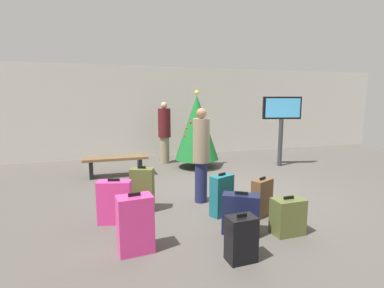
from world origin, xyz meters
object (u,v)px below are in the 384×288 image
at_px(suitcase_4, 115,202).
at_px(suitcase_3, 241,214).
at_px(flight_info_kiosk, 282,117).
at_px(suitcase_1, 288,216).
at_px(waiting_bench, 116,162).
at_px(holiday_tree, 197,127).
at_px(suitcase_6, 222,195).
at_px(suitcase_5, 241,239).
at_px(suitcase_7, 262,198).
at_px(suitcase_0, 135,224).
at_px(suitcase_2, 142,189).
at_px(traveller_0, 201,153).
at_px(traveller_1, 164,131).

bearing_deg(suitcase_4, suitcase_3, -27.84).
relative_size(flight_info_kiosk, suitcase_1, 3.53).
height_order(waiting_bench, suitcase_1, suitcase_1).
relative_size(holiday_tree, suitcase_6, 2.99).
relative_size(waiting_bench, suitcase_1, 2.80).
relative_size(suitcase_1, suitcase_5, 0.94).
height_order(suitcase_1, suitcase_3, suitcase_3).
relative_size(flight_info_kiosk, suitcase_7, 3.02).
xyz_separation_m(waiting_bench, suitcase_1, (2.13, -3.85, -0.11)).
height_order(suitcase_4, suitcase_5, suitcase_4).
height_order(suitcase_0, suitcase_2, suitcase_2).
bearing_deg(traveller_0, suitcase_1, -64.92).
bearing_deg(traveller_0, suitcase_0, -133.01).
bearing_deg(suitcase_1, suitcase_4, 154.63).
bearing_deg(suitcase_0, suitcase_6, 27.36).
bearing_deg(flight_info_kiosk, suitcase_7, -128.02).
relative_size(suitcase_6, suitcase_7, 1.10).
height_order(traveller_1, suitcase_7, traveller_1).
relative_size(holiday_tree, suitcase_4, 3.01).
height_order(suitcase_1, suitcase_6, suitcase_6).
bearing_deg(suitcase_3, suitcase_7, 37.79).
distance_m(suitcase_3, suitcase_4, 1.88).
xyz_separation_m(waiting_bench, suitcase_7, (2.12, -3.18, -0.06)).
height_order(traveller_0, traveller_1, traveller_1).
bearing_deg(suitcase_7, holiday_tree, 89.30).
relative_size(suitcase_2, suitcase_6, 1.09).
bearing_deg(suitcase_6, flight_info_kiosk, 43.28).
xyz_separation_m(flight_info_kiosk, traveller_1, (-3.01, 1.31, -0.45)).
distance_m(suitcase_4, suitcase_6, 1.67).
distance_m(holiday_tree, waiting_bench, 2.30).
bearing_deg(suitcase_2, traveller_0, 5.61).
height_order(waiting_bench, suitcase_7, suitcase_7).
relative_size(suitcase_0, suitcase_6, 1.08).
xyz_separation_m(flight_info_kiosk, suitcase_2, (-4.13, -2.19, -1.02)).
relative_size(suitcase_2, suitcase_3, 1.26).
bearing_deg(suitcase_0, suitcase_4, 102.01).
bearing_deg(suitcase_0, traveller_1, 73.97).
xyz_separation_m(suitcase_5, suitcase_6, (0.31, 1.32, 0.06)).
distance_m(suitcase_0, suitcase_2, 1.36).
bearing_deg(suitcase_1, suitcase_2, 141.03).
bearing_deg(suitcase_6, suitcase_3, -90.06).
xyz_separation_m(flight_info_kiosk, suitcase_1, (-2.32, -3.65, -1.13)).
bearing_deg(suitcase_0, waiting_bench, 90.77).
distance_m(suitcase_1, suitcase_6, 1.08).
bearing_deg(suitcase_1, suitcase_0, 176.36).
relative_size(holiday_tree, traveller_0, 1.23).
xyz_separation_m(traveller_0, suitcase_2, (-1.08, -0.11, -0.54)).
xyz_separation_m(holiday_tree, suitcase_0, (-2.11, -4.03, -0.74)).
bearing_deg(traveller_0, suitcase_3, -85.09).
height_order(waiting_bench, traveller_1, traveller_1).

